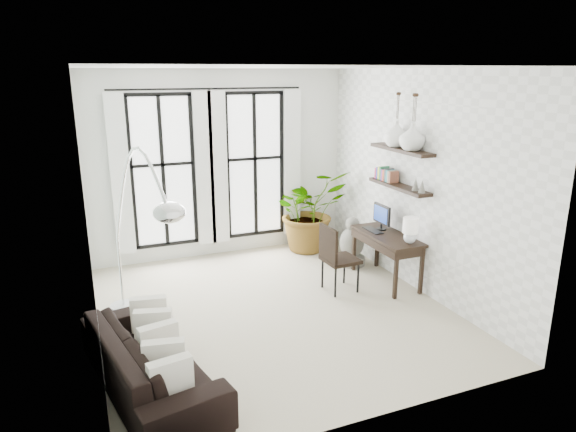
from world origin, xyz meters
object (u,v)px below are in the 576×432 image
desk (389,239)px  arc_lamp (137,192)px  desk_chair (335,254)px  plant (309,210)px  buddha (352,245)px  sofa (150,360)px

desk → arc_lamp: (-3.64, -0.43, 1.14)m
desk_chair → arc_lamp: bearing=-173.6°
desk_chair → desk: bearing=-5.1°
plant → arc_lamp: arc_lamp is taller
plant → desk: 1.94m
buddha → desk: bearing=-82.6°
desk_chair → buddha: size_ratio=1.22×
plant → desk_chair: 1.91m
desk → desk_chair: size_ratio=1.28×
buddha → desk_chair: bearing=-131.5°
buddha → plant: bearing=109.3°
sofa → plant: plant is taller
desk_chair → arc_lamp: (-2.76, -0.46, 1.28)m
arc_lamp → buddha: bearing=20.7°
sofa → desk: desk is taller
desk → desk_chair: desk is taller
desk → arc_lamp: arc_lamp is taller
plant → buddha: 1.12m
desk → desk_chair: 0.90m
sofa → desk: size_ratio=1.69×
plant → buddha: size_ratio=1.79×
plant → arc_lamp: bearing=-143.9°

